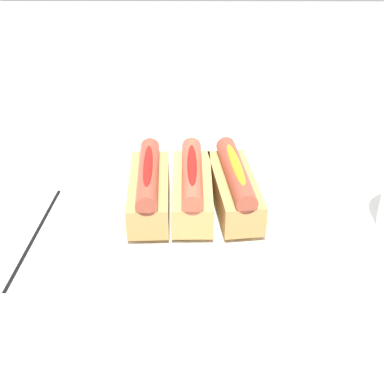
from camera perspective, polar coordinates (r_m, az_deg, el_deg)
ground_plane at (r=0.77m, az=0.45°, el=-2.99°), size 2.40×2.40×0.00m
serving_bowl at (r=0.75m, az=0.00°, el=-2.37°), size 0.32×0.32×0.04m
hotdog_front at (r=0.73m, az=-4.34°, el=0.44°), size 0.15×0.06×0.06m
hotdog_back at (r=0.73m, az=-0.00°, el=0.52°), size 0.15×0.05×0.06m
hotdog_side at (r=0.73m, az=4.32°, el=0.60°), size 0.15×0.07×0.06m
water_glass at (r=0.55m, az=-0.59°, el=-14.30°), size 0.07×0.07×0.09m
chopstick_near at (r=0.77m, az=-15.52°, el=-4.15°), size 0.22×0.02×0.01m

